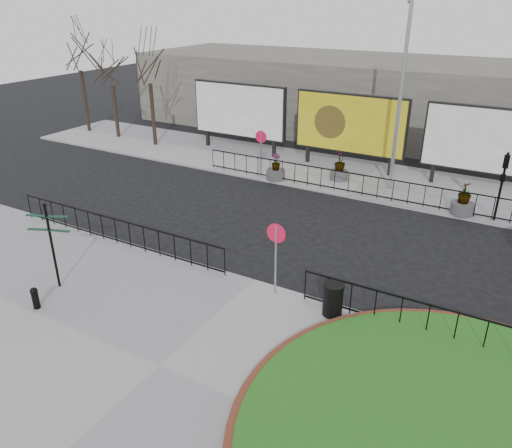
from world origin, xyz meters
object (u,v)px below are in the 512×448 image
Objects in this scene: billboard_mid at (350,124)px; planter_c at (463,203)px; fingerpost_sign at (51,237)px; planter_b at (339,169)px; litter_bin at (333,299)px; bollard at (35,297)px; planter_a at (276,171)px; lamp_post at (401,93)px.

billboard_mid reaches higher than planter_c.
planter_c is at bearing -28.19° from billboard_mid.
planter_b is at bearing 54.74° from fingerpost_sign.
litter_bin is 10.22m from planter_c.
planter_a is at bearing 86.37° from bollard.
planter_a is (-5.61, -1.60, -4.26)m from lamp_post.
billboard_mid is at bearing 53.88° from planter_a.
litter_bin is 12.35m from planter_b.
fingerpost_sign is 1.91m from bollard.
billboard_mid is at bearing 146.75° from lamp_post.
billboard_mid is 4.55× the size of planter_a.
planter_c is at bearing 31.69° from fingerpost_sign.
planter_b is at bearing 165.89° from planter_c.
lamp_post is 12.42m from litter_bin.
lamp_post reaches higher than billboard_mid.
planter_a is (1.32, 12.97, -1.35)m from fingerpost_sign.
billboard_mid is at bearing 78.83° from bollard.
planter_b is at bearing 76.45° from bollard.
billboard_mid is at bearing 108.53° from litter_bin.
lamp_post reaches higher than planter_a.
billboard_mid is 2.78m from planter_b.
litter_bin is at bearing -69.88° from planter_b.
lamp_post is 6.31× the size of planter_b.
litter_bin is (4.55, -13.57, -1.95)m from billboard_mid.
bollard is (0.42, -1.23, -1.40)m from fingerpost_sign.
litter_bin is at bearing -54.41° from planter_a.
fingerpost_sign is 13.11m from planter_a.
planter_c is at bearing 54.38° from bollard.
bollard is 0.68× the size of litter_bin.
bollard is 14.22m from planter_a.
planter_a is at bearing -151.17° from planter_b.
planter_c is (10.59, 12.97, -1.27)m from fingerpost_sign.
lamp_post is at bearing 97.57° from litter_bin.
bollard is at bearing -103.55° from planter_b.
planter_c is (6.66, -3.57, -1.95)m from billboard_mid.
fingerpost_sign reaches higher than planter_b.
litter_bin is at bearing 27.51° from bollard.
lamp_post reaches higher than bollard.
lamp_post is at bearing 156.37° from planter_c.
litter_bin is (8.48, 2.97, -1.27)m from fingerpost_sign.
bollard is at bearing -93.63° from planter_a.
fingerpost_sign is 2.19× the size of planter_a.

